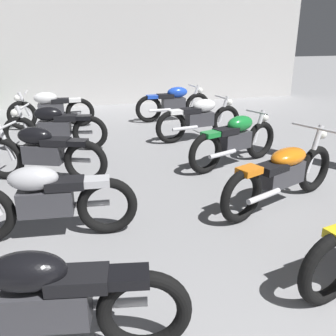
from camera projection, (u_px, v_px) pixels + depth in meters
back_wall at (101, 44)px, 10.95m from camera, size 12.96×0.24×3.60m
motorcycle_left_row_1 at (45, 303)px, 2.49m from camera, size 1.96×0.57×0.88m
motorcycle_left_row_2 at (45, 200)px, 3.99m from camera, size 1.97×0.48×0.88m
motorcycle_left_row_3 at (42, 152)px, 5.54m from camera, size 1.86×0.86×0.88m
motorcycle_left_row_4 at (54, 127)px, 6.99m from camera, size 1.95×0.61×0.88m
motorcycle_left_row_5 at (51, 109)px, 8.62m from camera, size 1.97×0.48×0.88m
motorcycle_right_row_2 at (283, 173)px, 4.77m from camera, size 2.05×1.01×0.97m
motorcycle_right_row_3 at (235, 139)px, 6.21m from camera, size 1.88×0.81×0.88m
motorcycle_right_row_4 at (200, 118)px, 7.70m from camera, size 1.96×0.59×0.88m
motorcycle_right_row_5 at (174, 103)px, 9.34m from camera, size 1.97×0.48×0.88m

